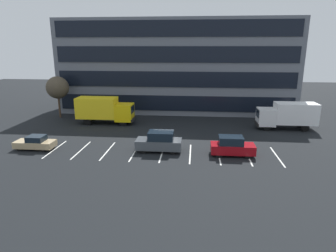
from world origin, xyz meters
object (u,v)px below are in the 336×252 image
(box_truck_yellow_all, at_px, (104,109))
(suv_charcoal, at_px, (159,142))
(sedan_tan, at_px, (35,143))
(bare_tree, at_px, (58,88))
(box_truck_white, at_px, (288,114))
(suv_maroon, at_px, (232,146))

(box_truck_yellow_all, bearing_deg, suv_charcoal, -49.07)
(sedan_tan, bearing_deg, box_truck_yellow_all, 69.90)
(bare_tree, bearing_deg, sedan_tan, -74.50)
(box_truck_white, bearing_deg, suv_maroon, -128.58)
(box_truck_yellow_all, distance_m, sedan_tan, 11.63)
(suv_maroon, bearing_deg, suv_charcoal, 176.12)
(box_truck_white, bearing_deg, box_truck_yellow_all, 178.70)
(suv_maroon, bearing_deg, bare_tree, 150.20)
(box_truck_white, distance_m, suv_maroon, 13.05)
(box_truck_yellow_all, relative_size, box_truck_white, 1.06)
(box_truck_yellow_all, xyz_separation_m, bare_tree, (-7.79, 2.94, 2.43))
(box_truck_white, height_order, suv_charcoal, box_truck_white)
(sedan_tan, bearing_deg, suv_maroon, 0.38)
(box_truck_white, relative_size, suv_charcoal, 1.61)
(suv_maroon, height_order, bare_tree, bare_tree)
(bare_tree, bearing_deg, box_truck_white, -6.22)
(suv_charcoal, distance_m, suv_maroon, 7.20)
(suv_maroon, xyz_separation_m, sedan_tan, (-20.02, -0.13, -0.24))
(box_truck_yellow_all, relative_size, suv_charcoal, 1.70)
(suv_charcoal, relative_size, bare_tree, 0.75)
(suv_charcoal, relative_size, sedan_tan, 1.14)
(box_truck_yellow_all, xyz_separation_m, suv_charcoal, (8.87, -10.23, -1.03))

